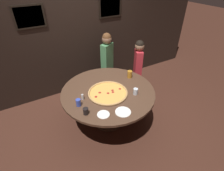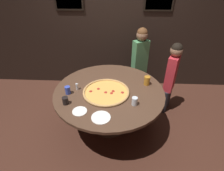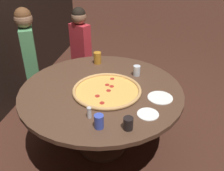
{
  "view_description": "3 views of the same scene",
  "coord_description": "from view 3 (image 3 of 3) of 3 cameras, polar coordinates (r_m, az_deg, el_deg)",
  "views": [
    {
      "loc": [
        -1.11,
        -2.1,
        2.5
      ],
      "look_at": [
        0.07,
        -0.02,
        0.83
      ],
      "focal_mm": 28.0,
      "sensor_mm": 36.0,
      "label": 1
    },
    {
      "loc": [
        0.14,
        -2.04,
        2.19
      ],
      "look_at": [
        0.05,
        -0.11,
        0.89
      ],
      "focal_mm": 28.0,
      "sensor_mm": 36.0,
      "label": 2
    },
    {
      "loc": [
        -2.02,
        -0.49,
        1.99
      ],
      "look_at": [
        0.02,
        -0.1,
        0.78
      ],
      "focal_mm": 40.0,
      "sensor_mm": 36.0,
      "label": 3
    }
  ],
  "objects": [
    {
      "name": "ground_plane",
      "position": [
        2.87,
        -2.15,
        -13.46
      ],
      "size": [
        24.0,
        24.0,
        0.0
      ],
      "primitive_type": "plane",
      "color": "#422319"
    },
    {
      "name": "dining_table",
      "position": [
        2.49,
        -2.42,
        -3.3
      ],
      "size": [
        1.58,
        1.58,
        0.74
      ],
      "color": "#4C3323",
      "rests_on": "ground_plane"
    },
    {
      "name": "giant_pizza",
      "position": [
        2.37,
        -1.16,
        -1.07
      ],
      "size": [
        0.66,
        0.66,
        0.03
      ],
      "color": "#E5A84C",
      "rests_on": "dining_table"
    },
    {
      "name": "drink_cup_front_edge",
      "position": [
        1.91,
        -2.99,
        -8.21
      ],
      "size": [
        0.07,
        0.07,
        0.11
      ],
      "primitive_type": "cylinder",
      "color": "#384CB7",
      "rests_on": "dining_table"
    },
    {
      "name": "drink_cup_by_shaker",
      "position": [
        2.9,
        -3.33,
        6.3
      ],
      "size": [
        0.09,
        0.09,
        0.14
      ],
      "primitive_type": "cylinder",
      "color": "#BC7A23",
      "rests_on": "dining_table"
    },
    {
      "name": "drink_cup_near_right",
      "position": [
        2.65,
        5.67,
        3.4
      ],
      "size": [
        0.07,
        0.07,
        0.11
      ],
      "primitive_type": "cylinder",
      "color": "silver",
      "rests_on": "dining_table"
    },
    {
      "name": "drink_cup_far_left",
      "position": [
        1.91,
        3.73,
        -8.65
      ],
      "size": [
        0.08,
        0.08,
        0.1
      ],
      "primitive_type": "cylinder",
      "color": "black",
      "rests_on": "dining_table"
    },
    {
      "name": "white_plate_far_back",
      "position": [
        2.32,
        10.94,
        -2.76
      ],
      "size": [
        0.23,
        0.23,
        0.01
      ],
      "primitive_type": "cylinder",
      "color": "white",
      "rests_on": "dining_table"
    },
    {
      "name": "white_plate_left_side",
      "position": [
        2.09,
        8.21,
        -6.5
      ],
      "size": [
        0.18,
        0.18,
        0.01
      ],
      "primitive_type": "cylinder",
      "color": "white",
      "rests_on": "dining_table"
    },
    {
      "name": "condiment_shaker",
      "position": [
        2.02,
        -5.21,
        -6.18
      ],
      "size": [
        0.04,
        0.04,
        0.1
      ],
      "color": "silver",
      "rests_on": "dining_table"
    },
    {
      "name": "diner_centre_back",
      "position": [
        3.18,
        -18.21,
        6.26
      ],
      "size": [
        0.36,
        0.27,
        1.36
      ],
      "rotation": [
        0.0,
        0.0,
        -2.66
      ],
      "color": "#232328",
      "rests_on": "ground_plane"
    },
    {
      "name": "diner_far_left",
      "position": [
        3.43,
        -7.12,
        8.38
      ],
      "size": [
        0.25,
        0.33,
        1.27
      ],
      "rotation": [
        0.0,
        0.0,
        -2.04
      ],
      "color": "#232328",
      "rests_on": "ground_plane"
    }
  ]
}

